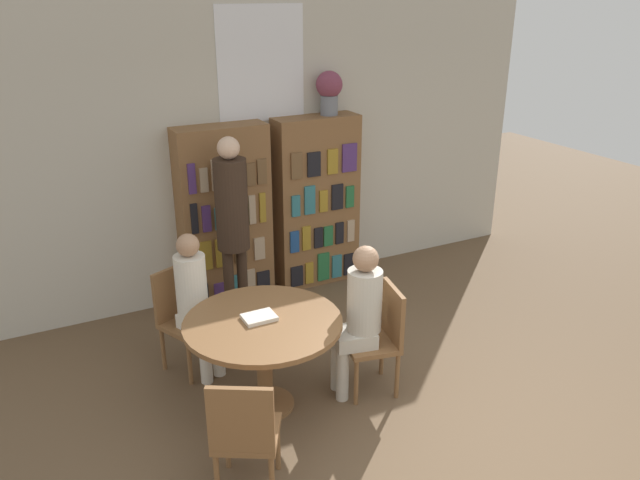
{
  "coord_description": "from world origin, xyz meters",
  "views": [
    {
      "loc": [
        -2.35,
        -2.57,
        3.02
      ],
      "look_at": [
        -0.11,
        1.78,
        1.05
      ],
      "focal_mm": 35.0,
      "sensor_mm": 36.0,
      "label": 1
    }
  ],
  "objects_px": {
    "bookshelf_right": "(316,202)",
    "chair_far_side": "(380,334)",
    "seated_reader_left": "(196,298)",
    "librarian_standing": "(232,213)",
    "flower_vase": "(329,90)",
    "reading_table": "(263,336)",
    "chair_near_camera": "(245,432)",
    "chair_left_side": "(183,314)",
    "seated_reader_right": "(359,312)",
    "bookshelf_left": "(225,217)"
  },
  "relations": [
    {
      "from": "chair_near_camera",
      "to": "seated_reader_left",
      "type": "distance_m",
      "value": 1.51
    },
    {
      "from": "bookshelf_left",
      "to": "chair_left_side",
      "type": "relative_size",
      "value": 2.05
    },
    {
      "from": "bookshelf_left",
      "to": "flower_vase",
      "type": "distance_m",
      "value": 1.66
    },
    {
      "from": "bookshelf_left",
      "to": "flower_vase",
      "type": "xyz_separation_m",
      "value": [
        1.18,
        0.0,
        1.17
      ]
    },
    {
      "from": "chair_near_camera",
      "to": "seated_reader_right",
      "type": "relative_size",
      "value": 0.71
    },
    {
      "from": "reading_table",
      "to": "chair_near_camera",
      "type": "xyz_separation_m",
      "value": [
        -0.46,
        -0.81,
        -0.13
      ]
    },
    {
      "from": "bookshelf_left",
      "to": "reading_table",
      "type": "height_order",
      "value": "bookshelf_left"
    },
    {
      "from": "reading_table",
      "to": "librarian_standing",
      "type": "height_order",
      "value": "librarian_standing"
    },
    {
      "from": "chair_far_side",
      "to": "chair_near_camera",
      "type": "bearing_deg",
      "value": 126.0
    },
    {
      "from": "librarian_standing",
      "to": "flower_vase",
      "type": "bearing_deg",
      "value": 21.72
    },
    {
      "from": "flower_vase",
      "to": "chair_far_side",
      "type": "bearing_deg",
      "value": -107.11
    },
    {
      "from": "flower_vase",
      "to": "reading_table",
      "type": "distance_m",
      "value": 2.82
    },
    {
      "from": "chair_near_camera",
      "to": "reading_table",
      "type": "bearing_deg",
      "value": 90.0
    },
    {
      "from": "bookshelf_right",
      "to": "chair_near_camera",
      "type": "distance_m",
      "value": 3.27
    },
    {
      "from": "reading_table",
      "to": "chair_far_side",
      "type": "relative_size",
      "value": 1.33
    },
    {
      "from": "chair_far_side",
      "to": "seated_reader_left",
      "type": "relative_size",
      "value": 0.71
    },
    {
      "from": "flower_vase",
      "to": "seated_reader_right",
      "type": "height_order",
      "value": "flower_vase"
    },
    {
      "from": "librarian_standing",
      "to": "chair_near_camera",
      "type": "bearing_deg",
      "value": -108.73
    },
    {
      "from": "seated_reader_left",
      "to": "librarian_standing",
      "type": "height_order",
      "value": "librarian_standing"
    },
    {
      "from": "reading_table",
      "to": "seated_reader_right",
      "type": "bearing_deg",
      "value": -11.83
    },
    {
      "from": "chair_near_camera",
      "to": "seated_reader_left",
      "type": "height_order",
      "value": "seated_reader_left"
    },
    {
      "from": "reading_table",
      "to": "chair_near_camera",
      "type": "distance_m",
      "value": 0.94
    },
    {
      "from": "chair_far_side",
      "to": "seated_reader_left",
      "type": "distance_m",
      "value": 1.51
    },
    {
      "from": "chair_far_side",
      "to": "chair_left_side",
      "type": "bearing_deg",
      "value": 63.0
    },
    {
      "from": "bookshelf_left",
      "to": "chair_left_side",
      "type": "distance_m",
      "value": 1.32
    },
    {
      "from": "chair_left_side",
      "to": "seated_reader_left",
      "type": "height_order",
      "value": "seated_reader_left"
    },
    {
      "from": "bookshelf_right",
      "to": "flower_vase",
      "type": "relative_size",
      "value": 4.14
    },
    {
      "from": "seated_reader_right",
      "to": "librarian_standing",
      "type": "xyz_separation_m",
      "value": [
        -0.46,
        1.51,
        0.41
      ]
    },
    {
      "from": "chair_left_side",
      "to": "seated_reader_right",
      "type": "relative_size",
      "value": 0.71
    },
    {
      "from": "bookshelf_right",
      "to": "chair_near_camera",
      "type": "relative_size",
      "value": 2.05
    },
    {
      "from": "chair_near_camera",
      "to": "seated_reader_right",
      "type": "height_order",
      "value": "seated_reader_right"
    },
    {
      "from": "flower_vase",
      "to": "chair_far_side",
      "type": "distance_m",
      "value": 2.67
    },
    {
      "from": "bookshelf_right",
      "to": "chair_far_side",
      "type": "bearing_deg",
      "value": -103.2
    },
    {
      "from": "seated_reader_left",
      "to": "seated_reader_right",
      "type": "bearing_deg",
      "value": 117.07
    },
    {
      "from": "bookshelf_left",
      "to": "chair_left_side",
      "type": "height_order",
      "value": "bookshelf_left"
    },
    {
      "from": "seated_reader_left",
      "to": "seated_reader_right",
      "type": "relative_size",
      "value": 0.99
    },
    {
      "from": "seated_reader_left",
      "to": "seated_reader_right",
      "type": "xyz_separation_m",
      "value": [
        1.04,
        -0.84,
        0.02
      ]
    },
    {
      "from": "chair_far_side",
      "to": "seated_reader_right",
      "type": "relative_size",
      "value": 0.71
    },
    {
      "from": "flower_vase",
      "to": "reading_table",
      "type": "xyz_separation_m",
      "value": [
        -1.54,
        -1.87,
        -1.46
      ]
    },
    {
      "from": "flower_vase",
      "to": "librarian_standing",
      "type": "relative_size",
      "value": 0.24
    },
    {
      "from": "chair_near_camera",
      "to": "chair_left_side",
      "type": "height_order",
      "value": "same"
    },
    {
      "from": "seated_reader_right",
      "to": "chair_left_side",
      "type": "bearing_deg",
      "value": 59.91
    },
    {
      "from": "reading_table",
      "to": "chair_near_camera",
      "type": "bearing_deg",
      "value": -119.83
    },
    {
      "from": "bookshelf_right",
      "to": "chair_left_side",
      "type": "bearing_deg",
      "value": -150.23
    },
    {
      "from": "flower_vase",
      "to": "reading_table",
      "type": "height_order",
      "value": "flower_vase"
    },
    {
      "from": "bookshelf_right",
      "to": "chair_left_side",
      "type": "distance_m",
      "value": 2.08
    },
    {
      "from": "chair_left_side",
      "to": "seated_reader_right",
      "type": "bearing_deg",
      "value": 113.91
    },
    {
      "from": "chair_near_camera",
      "to": "seated_reader_left",
      "type": "bearing_deg",
      "value": 113.85
    },
    {
      "from": "reading_table",
      "to": "chair_far_side",
      "type": "distance_m",
      "value": 0.94
    },
    {
      "from": "bookshelf_left",
      "to": "librarian_standing",
      "type": "bearing_deg",
      "value": -100.4
    }
  ]
}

